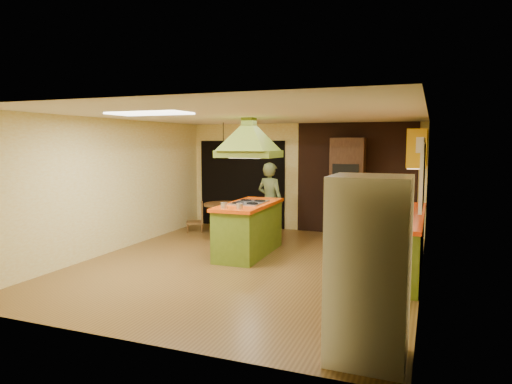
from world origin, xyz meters
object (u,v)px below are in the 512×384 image
at_px(man, 270,201).
at_px(wall_oven, 348,188).
at_px(refrigerator, 369,269).
at_px(dining_table, 224,212).
at_px(canister_large, 405,199).
at_px(kitchen_island, 249,228).

xyz_separation_m(man, wall_oven, (1.45, 0.98, 0.26)).
distance_m(refrigerator, dining_table, 6.36).
bearing_deg(wall_oven, canister_large, -46.71).
distance_m(wall_oven, dining_table, 2.82).
relative_size(kitchen_island, refrigerator, 1.10).
relative_size(dining_table, canister_large, 3.83).
relative_size(man, canister_large, 6.93).
distance_m(refrigerator, wall_oven, 5.83).
xyz_separation_m(wall_oven, dining_table, (-2.67, -0.67, -0.60)).
distance_m(man, dining_table, 1.30).
bearing_deg(canister_large, kitchen_island, -159.20).
bearing_deg(kitchen_island, canister_large, 19.49).
relative_size(man, dining_table, 1.81).
bearing_deg(canister_large, wall_oven, 134.99).
bearing_deg(man, dining_table, 1.00).
distance_m(kitchen_island, wall_oven, 2.74).
bearing_deg(wall_oven, refrigerator, -79.80).
bearing_deg(refrigerator, dining_table, 128.08).
distance_m(kitchen_island, refrigerator, 4.31).
bearing_deg(dining_table, refrigerator, -52.44).
relative_size(kitchen_island, dining_table, 2.12).
bearing_deg(man, wall_oven, -130.76).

